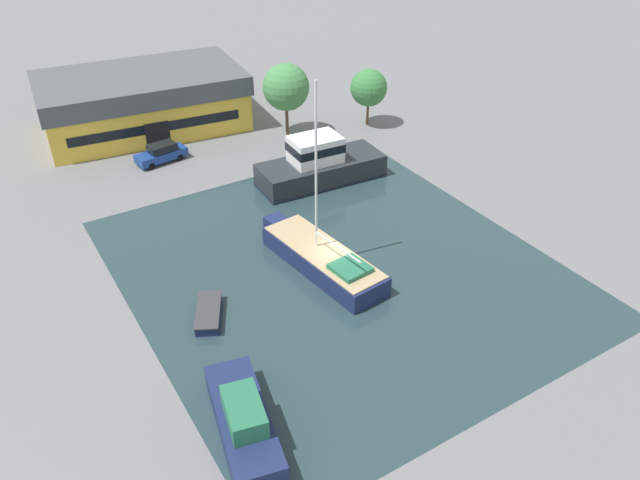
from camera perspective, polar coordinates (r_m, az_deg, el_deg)
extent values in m
plane|color=slate|center=(42.31, 1.58, -2.55)|extent=(440.00, 440.00, 0.00)
cube|color=#23383D|center=(42.31, 1.58, -2.54)|extent=(26.65, 29.69, 0.01)
cube|color=gold|center=(64.93, -15.77, 11.38)|extent=(19.58, 12.67, 3.62)
cube|color=#474C51|center=(64.01, -16.14, 13.63)|extent=(20.16, 13.05, 1.84)
cube|color=black|center=(60.17, -14.59, 9.24)|extent=(2.22, 0.29, 2.53)
cube|color=black|center=(59.90, -14.69, 9.87)|extent=(15.69, 1.69, 0.90)
cylinder|color=brown|center=(61.10, -3.04, 10.96)|extent=(0.31, 0.31, 3.11)
sphere|color=#428447|center=(59.96, -3.13, 13.79)|extent=(4.39, 4.39, 4.39)
cylinder|color=brown|center=(63.49, 4.38, 11.50)|extent=(0.25, 0.25, 2.51)
sphere|color=#387A3D|center=(62.57, 4.48, 13.71)|extent=(3.60, 3.60, 3.60)
cube|color=navy|center=(57.69, -14.31, 7.53)|extent=(4.70, 2.37, 0.72)
cube|color=black|center=(57.47, -14.24, 8.20)|extent=(2.54, 1.84, 0.65)
cube|color=black|center=(57.04, -15.28, 7.81)|extent=(0.24, 1.37, 0.52)
cylinder|color=black|center=(56.69, -15.14, 6.54)|extent=(0.62, 0.29, 0.60)
cylinder|color=black|center=(57.95, -15.83, 7.04)|extent=(0.62, 0.29, 0.60)
cylinder|color=black|center=(57.75, -12.69, 7.41)|extent=(0.62, 0.29, 0.60)
cylinder|color=black|center=(58.99, -13.41, 7.88)|extent=(0.62, 0.29, 0.60)
cube|color=#19234C|center=(41.80, 0.29, -1.85)|extent=(4.19, 10.29, 1.39)
cube|color=#19234C|center=(45.59, -4.08, 1.35)|extent=(1.51, 1.35, 1.39)
cube|color=tan|center=(41.38, 0.30, -1.02)|extent=(4.02, 9.88, 0.08)
cylinder|color=silver|center=(38.96, -0.37, 6.46)|extent=(0.16, 0.16, 11.41)
cylinder|color=silver|center=(39.78, 1.64, -0.63)|extent=(0.63, 4.49, 0.12)
cube|color=#236647|center=(39.55, 2.77, -2.57)|extent=(2.38, 2.43, 0.30)
cube|color=#23282D|center=(52.60, 0.09, 6.40)|extent=(10.84, 4.59, 1.89)
cube|color=black|center=(52.97, 0.09, 5.62)|extent=(10.95, 4.67, 0.18)
cube|color=white|center=(51.49, -0.43, 8.29)|extent=(4.20, 3.08, 2.17)
cube|color=black|center=(51.40, -0.43, 8.51)|extent=(4.29, 3.16, 0.69)
cube|color=#19234C|center=(38.66, -10.15, -6.64)|extent=(2.81, 3.76, 0.57)
cube|color=#333338|center=(38.45, -10.20, -6.26)|extent=(2.95, 3.92, 0.08)
cube|color=#19234C|center=(31.85, -7.00, -16.22)|extent=(3.91, 7.77, 1.35)
cube|color=#236647|center=(30.62, -6.96, -15.31)|extent=(2.27, 3.26, 1.14)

